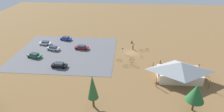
# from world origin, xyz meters

# --- Properties ---
(ground) EXTENTS (160.00, 160.00, 0.00)m
(ground) POSITION_xyz_m (0.00, 0.00, 0.00)
(ground) COLOR brown
(ground) RESTS_ON ground
(parking_lot_asphalt) EXTENTS (34.22, 29.08, 0.05)m
(parking_lot_asphalt) POSITION_xyz_m (22.77, 1.45, 0.03)
(parking_lot_asphalt) COLOR #56565B
(parking_lot_asphalt) RESTS_ON ground
(bike_pavilion) EXTENTS (13.41, 8.47, 5.23)m
(bike_pavilion) POSITION_xyz_m (-12.82, 15.38, 2.92)
(bike_pavilion) COLOR beige
(bike_pavilion) RESTS_ON ground
(trash_bin) EXTENTS (0.60, 0.60, 0.90)m
(trash_bin) POSITION_xyz_m (-0.40, -8.52, 0.45)
(trash_bin) COLOR brown
(trash_bin) RESTS_ON ground
(lot_sign) EXTENTS (0.56, 0.08, 2.20)m
(lot_sign) POSITION_xyz_m (2.94, 0.67, 1.41)
(lot_sign) COLOR #99999E
(lot_sign) RESTS_ON ground
(pine_center) EXTENTS (2.41, 2.41, 8.17)m
(pine_center) POSITION_xyz_m (8.66, 28.05, 5.26)
(pine_center) COLOR brown
(pine_center) RESTS_ON ground
(pine_far_east) EXTENTS (3.91, 3.91, 6.69)m
(pine_far_east) POSITION_xyz_m (-13.12, 27.51, 4.64)
(pine_far_east) COLOR brown
(pine_far_east) RESTS_ON ground
(bicycle_orange_lone_west) EXTENTS (0.92, 1.54, 0.79)m
(bicycle_orange_lone_west) POSITION_xyz_m (-0.02, 8.72, 0.36)
(bicycle_orange_lone_west) COLOR black
(bicycle_orange_lone_west) RESTS_ON ground
(bicycle_white_yard_front) EXTENTS (1.60, 0.63, 0.74)m
(bicycle_white_yard_front) POSITION_xyz_m (-1.50, 9.95, 0.35)
(bicycle_white_yard_front) COLOR black
(bicycle_white_yard_front) RESTS_ON ground
(bicycle_silver_edge_south) EXTENTS (1.71, 0.55, 0.87)m
(bicycle_silver_edge_south) POSITION_xyz_m (-0.12, 6.47, 0.37)
(bicycle_silver_edge_south) COLOR black
(bicycle_silver_edge_south) RESTS_ON ground
(bicycle_blue_near_porch) EXTENTS (1.77, 0.48, 0.80)m
(bicycle_blue_near_porch) POSITION_xyz_m (-0.28, 4.53, 0.38)
(bicycle_blue_near_porch) COLOR black
(bicycle_blue_near_porch) RESTS_ON ground
(bicycle_red_by_bin) EXTENTS (1.63, 0.72, 0.85)m
(bicycle_red_by_bin) POSITION_xyz_m (-3.53, -1.72, 0.38)
(bicycle_red_by_bin) COLOR black
(bicycle_red_by_bin) RESTS_ON ground
(bicycle_yellow_yard_center) EXTENTS (0.48, 1.72, 0.91)m
(bicycle_yellow_yard_center) POSITION_xyz_m (-3.28, 2.58, 0.40)
(bicycle_yellow_yard_center) COLOR black
(bicycle_yellow_yard_center) RESTS_ON ground
(bicycle_green_yard_left) EXTENTS (1.31, 1.17, 0.87)m
(bicycle_green_yard_left) POSITION_xyz_m (-5.69, -2.37, 0.38)
(bicycle_green_yard_left) COLOR black
(bicycle_green_yard_left) RESTS_ON ground
(bicycle_purple_edge_north) EXTENTS (1.57, 0.70, 0.85)m
(bicycle_purple_edge_north) POSITION_xyz_m (1.78, 9.76, 0.37)
(bicycle_purple_edge_north) COLOR black
(bicycle_purple_edge_north) RESTS_ON ground
(bicycle_teal_mid_cluster) EXTENTS (1.74, 0.51, 0.83)m
(bicycle_teal_mid_cluster) POSITION_xyz_m (3.95, 6.13, 0.37)
(bicycle_teal_mid_cluster) COLOR black
(bicycle_teal_mid_cluster) RESTS_ON ground
(car_green_inner_stall) EXTENTS (5.12, 3.11, 1.45)m
(car_green_inner_stall) POSITION_xyz_m (32.22, 5.88, 0.77)
(car_green_inner_stall) COLOR #1E6B3D
(car_green_inner_stall) RESTS_ON parking_lot_asphalt
(car_maroon_second_row) EXTENTS (4.92, 2.23, 1.47)m
(car_maroon_second_row) POSITION_xyz_m (17.86, -1.69, 0.78)
(car_maroon_second_row) COLOR maroon
(car_maroon_second_row) RESTS_ON parking_lot_asphalt
(car_black_far_end) EXTENTS (4.77, 2.26, 1.50)m
(car_black_far_end) POSITION_xyz_m (21.84, 11.66, 0.79)
(car_black_far_end) COLOR black
(car_black_far_end) RESTS_ON parking_lot_asphalt
(car_blue_by_curb) EXTENTS (4.73, 2.95, 1.46)m
(car_blue_by_curb) POSITION_xyz_m (26.06, -9.72, 0.77)
(car_blue_by_curb) COLOR #1E42B2
(car_blue_by_curb) RESTS_ON parking_lot_asphalt
(car_silver_end_stall) EXTENTS (4.85, 2.75, 1.44)m
(car_silver_end_stall) POSITION_xyz_m (27.92, -0.19, 0.76)
(car_silver_end_stall) COLOR #BCBCC1
(car_silver_end_stall) RESTS_ON parking_lot_asphalt
(car_white_back_corner) EXTENTS (4.56, 2.28, 1.34)m
(car_white_back_corner) POSITION_xyz_m (32.61, -4.67, 0.72)
(car_white_back_corner) COLOR white
(car_white_back_corner) RESTS_ON parking_lot_asphalt
(visitor_by_pavilion) EXTENTS (0.36, 0.36, 1.75)m
(visitor_by_pavilion) POSITION_xyz_m (-9.17, 6.61, 0.92)
(visitor_by_pavilion) COLOR #2D3347
(visitor_by_pavilion) RESTS_ON ground
(visitor_crossing_yard) EXTENTS (0.36, 0.36, 1.75)m
(visitor_crossing_yard) POSITION_xyz_m (-0.72, -2.93, 0.92)
(visitor_crossing_yard) COLOR #2D3347
(visitor_crossing_yard) RESTS_ON ground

